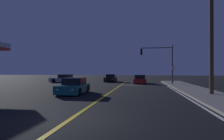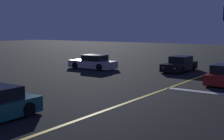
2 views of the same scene
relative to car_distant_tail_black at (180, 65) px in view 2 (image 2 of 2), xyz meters
The scene contains 4 objects.
lane_line_center 17.47m from the car_distant_tail_black, 81.16° to the right, with size 0.20×36.11×0.01m, color gold.
stop_bar 10.03m from the car_distant_tail_black, 54.37° to the right, with size 6.30×0.50×0.01m, color white.
car_distant_tail_black is the anchor object (origin of this frame).
car_lead_oncoming_silver 8.06m from the car_distant_tail_black, 157.13° to the right, with size 4.67×2.00×1.34m.
Camera 2 is at (8.33, 1.61, 3.71)m, focal length 50.22 mm.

